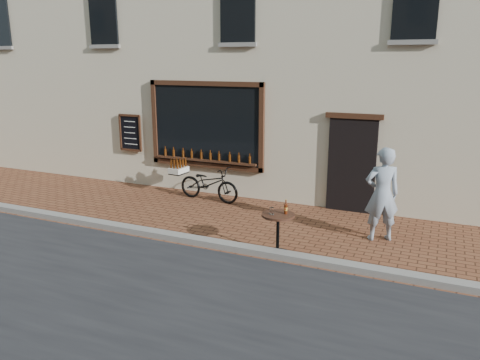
% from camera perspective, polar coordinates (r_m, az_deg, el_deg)
% --- Properties ---
extents(ground, '(90.00, 90.00, 0.00)m').
position_cam_1_polar(ground, '(8.94, -3.43, -8.58)').
color(ground, brown).
rests_on(ground, ground).
extents(kerb, '(90.00, 0.25, 0.12)m').
position_cam_1_polar(kerb, '(9.08, -2.86, -7.79)').
color(kerb, slate).
rests_on(kerb, ground).
extents(shop_building, '(28.00, 6.20, 10.00)m').
position_cam_1_polar(shop_building, '(14.39, 8.86, 20.29)').
color(shop_building, '#C1B698').
rests_on(shop_building, ground).
extents(cargo_bicycle, '(2.00, 0.75, 0.95)m').
position_cam_1_polar(cargo_bicycle, '(11.91, -3.95, -0.37)').
color(cargo_bicycle, black).
rests_on(cargo_bicycle, ground).
extents(bistro_table, '(0.61, 0.61, 1.04)m').
position_cam_1_polar(bistro_table, '(8.61, 4.67, -5.56)').
color(bistro_table, black).
rests_on(bistro_table, ground).
extents(pedestrian, '(0.81, 0.70, 1.88)m').
position_cam_1_polar(pedestrian, '(9.57, 16.92, -1.67)').
color(pedestrian, gray).
rests_on(pedestrian, ground).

